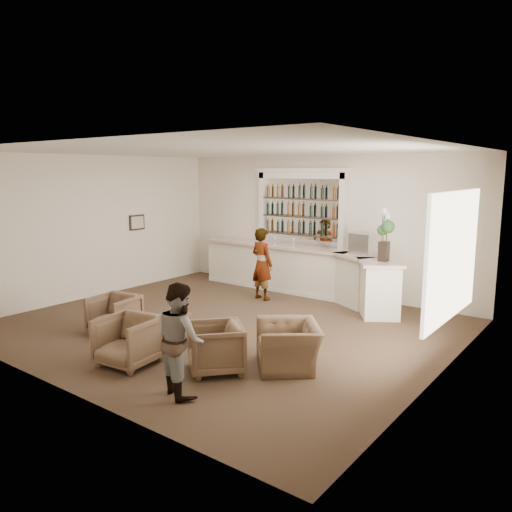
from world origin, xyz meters
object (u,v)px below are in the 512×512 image
(armchair_center, at_px, (129,341))
(espresso_machine, at_px, (364,244))
(bar_counter, at_px, (302,271))
(armchair_far, at_px, (288,346))
(armchair_right, at_px, (216,348))
(sommelier, at_px, (262,264))
(armchair_left, at_px, (114,314))
(flower_vase, at_px, (385,232))
(guest, at_px, (180,339))
(cocktail_table, at_px, (175,329))

(armchair_center, bearing_deg, espresso_machine, 69.57)
(bar_counter, xyz_separation_m, armchair_center, (0.25, -5.38, -0.19))
(armchair_far, bearing_deg, armchair_right, -84.89)
(espresso_machine, bearing_deg, armchair_far, -70.72)
(sommelier, xyz_separation_m, armchair_left, (-0.70, -3.59, -0.48))
(armchair_center, bearing_deg, flower_vase, 60.55)
(armchair_left, bearing_deg, flower_vase, 40.25)
(armchair_far, bearing_deg, guest, -62.54)
(cocktail_table, height_order, sommelier, sommelier)
(armchair_far, bearing_deg, armchair_center, -95.83)
(bar_counter, height_order, armchair_far, bar_counter)
(bar_counter, distance_m, flower_vase, 2.61)
(bar_counter, relative_size, sommelier, 3.44)
(guest, xyz_separation_m, armchair_far, (0.64, 1.62, -0.42))
(cocktail_table, relative_size, armchair_right, 0.74)
(armchair_left, bearing_deg, sommelier, 70.21)
(sommelier, distance_m, guest, 5.09)
(bar_counter, xyz_separation_m, flower_vase, (2.26, -0.57, 1.16))
(bar_counter, relative_size, armchair_right, 7.16)
(sommelier, relative_size, flower_vase, 1.56)
(armchair_center, distance_m, armchair_far, 2.43)
(armchair_right, distance_m, espresso_machine, 4.88)
(cocktail_table, relative_size, armchair_far, 0.57)
(bar_counter, relative_size, guest, 3.79)
(armchair_right, bearing_deg, espresso_machine, 130.16)
(bar_counter, bearing_deg, armchair_center, -87.32)
(cocktail_table, distance_m, armchair_left, 1.32)
(sommelier, bearing_deg, cocktail_table, 109.57)
(bar_counter, distance_m, guest, 5.82)
(armchair_far, distance_m, espresso_machine, 4.17)
(armchair_left, height_order, armchair_right, armchair_right)
(bar_counter, bearing_deg, espresso_machine, 0.22)
(sommelier, height_order, espresso_machine, sommelier)
(cocktail_table, xyz_separation_m, guest, (1.51, -1.33, 0.50))
(armchair_far, bearing_deg, espresso_machine, 148.72)
(guest, bearing_deg, sommelier, -43.14)
(espresso_machine, distance_m, flower_vase, 0.98)
(sommelier, relative_size, espresso_machine, 3.19)
(armchair_left, bearing_deg, bar_counter, 66.55)
(sommelier, distance_m, espresso_machine, 2.33)
(cocktail_table, bearing_deg, bar_counter, 91.24)
(guest, bearing_deg, armchair_far, -89.03)
(armchair_right, xyz_separation_m, flower_vase, (0.79, 4.20, 1.37))
(armchair_center, height_order, armchair_far, armchair_center)
(armchair_right, relative_size, flower_vase, 0.75)
(espresso_machine, bearing_deg, bar_counter, -170.14)
(bar_counter, bearing_deg, armchair_left, -104.73)
(bar_counter, bearing_deg, guest, -74.04)
(armchair_left, height_order, armchair_far, armchair_left)
(guest, height_order, armchair_far, guest)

